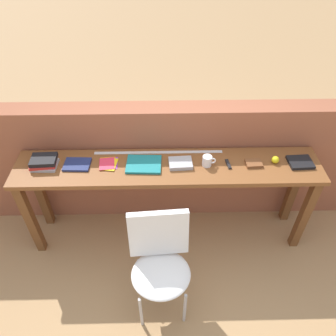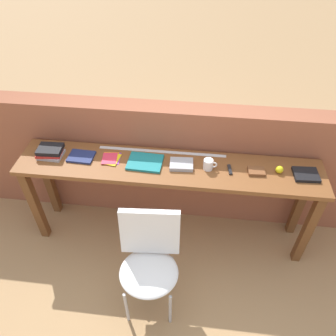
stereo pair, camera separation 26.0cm
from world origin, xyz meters
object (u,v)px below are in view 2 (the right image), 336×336
pamphlet_pile_colourful (111,158)px  leather_journal_brown (256,171)px  book_open_centre (145,162)px  multitool_folded (230,170)px  book_repair_rightmost (306,175)px  sports_ball_small (279,170)px  chair_white_moulded (149,259)px  magazine_cycling (81,157)px  book_stack_leftmost (50,152)px  mug (209,164)px

pamphlet_pile_colourful → leather_journal_brown: size_ratio=1.37×
book_open_centre → multitool_folded: book_open_centre is taller
book_open_centre → book_repair_rightmost: bearing=2.4°
pamphlet_pile_colourful → book_repair_rightmost: (1.56, -0.02, 0.01)m
sports_ball_small → book_repair_rightmost: (0.20, -0.02, -0.02)m
pamphlet_pile_colourful → leather_journal_brown: 1.18m
chair_white_moulded → leather_journal_brown: leather_journal_brown is taller
leather_journal_brown → magazine_cycling: bearing=176.1°
leather_journal_brown → chair_white_moulded: bearing=-142.9°
leather_journal_brown → book_open_centre: bearing=176.3°
multitool_folded → sports_ball_small: (0.38, 0.02, 0.02)m
book_stack_leftmost → sports_ball_small: 1.87m
book_stack_leftmost → magazine_cycling: bearing=0.3°
book_stack_leftmost → pamphlet_pile_colourful: bearing=1.1°
chair_white_moulded → sports_ball_small: 1.22m
mug → sports_ball_small: 0.56m
pamphlet_pile_colourful → mug: bearing=-1.9°
multitool_folded → book_repair_rightmost: book_repair_rightmost is taller
book_repair_rightmost → leather_journal_brown: bearing=177.7°
chair_white_moulded → book_stack_leftmost: size_ratio=4.12×
book_open_centre → mug: bearing=1.7°
magazine_cycling → pamphlet_pile_colourful: size_ratio=1.18×
pamphlet_pile_colourful → book_stack_leftmost: bearing=-178.9°
mug → leather_journal_brown: mug is taller
leather_journal_brown → book_repair_rightmost: size_ratio=0.68×
chair_white_moulded → sports_ball_small: sports_ball_small is taller
chair_white_moulded → book_stack_leftmost: 1.21m
pamphlet_pile_colourful → sports_ball_small: size_ratio=2.92×
mug → sports_ball_small: size_ratio=1.81×
chair_white_moulded → book_repair_rightmost: size_ratio=4.67×
mug → book_repair_rightmost: 0.76m
multitool_folded → book_stack_leftmost: bearing=179.3°
leather_journal_brown → book_repair_rightmost: (0.38, 0.00, 0.00)m
pamphlet_pile_colourful → book_open_centre: size_ratio=0.64×
book_stack_leftmost → book_repair_rightmost: book_stack_leftmost is taller
magazine_cycling → leather_journal_brown: (1.43, -0.02, 0.00)m
leather_journal_brown → book_stack_leftmost: bearing=176.2°
sports_ball_small → chair_white_moulded: bearing=-144.7°
sports_ball_small → book_repair_rightmost: sports_ball_small is taller
multitool_folded → book_repair_rightmost: bearing=0.5°
pamphlet_pile_colourful → multitool_folded: size_ratio=1.62×
chair_white_moulded → multitool_folded: multitool_folded is taller
chair_white_moulded → pamphlet_pile_colourful: bearing=121.4°
pamphlet_pile_colourful → multitool_folded: multitool_folded is taller
chair_white_moulded → book_repair_rightmost: book_repair_rightmost is taller
chair_white_moulded → mug: (0.39, 0.65, 0.40)m
book_stack_leftmost → multitool_folded: (1.48, -0.02, -0.03)m
mug → sports_ball_small: (0.56, 0.02, -0.01)m
leather_journal_brown → pamphlet_pile_colourful: bearing=175.5°
book_stack_leftmost → sports_ball_small: (1.87, 0.00, -0.01)m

